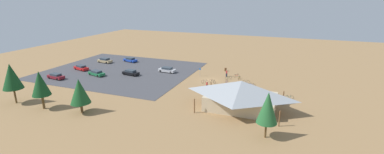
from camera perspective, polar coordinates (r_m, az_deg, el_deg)
name	(u,v)px	position (r m, az deg, el deg)	size (l,w,h in m)	color
ground	(210,80)	(67.80, 3.79, -0.72)	(160.00, 160.00, 0.00)	#937047
parking_lot_asphalt	(121,71)	(78.81, -14.57, 1.29)	(39.54, 33.48, 0.05)	#424247
bike_pavilion	(241,93)	(51.08, 10.15, -3.38)	(14.89, 10.22, 5.40)	#C6B28E
trash_bin	(226,69)	(76.37, 6.99, 1.56)	(0.60, 0.60, 0.90)	brown
lot_sign	(200,71)	(70.82, 1.66, 1.27)	(0.56, 0.08, 2.20)	#99999E
pine_midwest	(40,83)	(56.71, -29.06, -1.19)	(3.28, 3.28, 7.25)	brown
pine_far_west	(11,76)	(62.38, -33.46, 0.11)	(3.66, 3.66, 7.95)	brown
pine_east	(80,91)	(52.05, -22.36, -2.76)	(3.51, 3.51, 6.34)	brown
pine_far_east	(268,108)	(41.08, 15.46, -6.18)	(3.05, 3.05, 7.15)	brown
bicycle_purple_back_row	(225,86)	(62.73, 6.78, -1.89)	(1.20, 1.33, 0.86)	black
bicycle_silver_trailside	(275,95)	(59.52, 16.93, -3.58)	(1.76, 0.48, 0.83)	black
bicycle_red_edge_south	(236,76)	(71.21, 9.22, 0.27)	(1.16, 1.27, 0.83)	black
bicycle_blue_near_porch	(252,85)	(64.85, 12.44, -1.59)	(1.59, 0.58, 0.76)	black
bicycle_white_yard_front	(246,82)	(66.73, 11.19, -0.96)	(1.52, 0.88, 0.83)	black
bicycle_green_by_bin	(228,78)	(68.98, 7.59, -0.19)	(1.43, 0.97, 0.85)	black
bicycle_teal_edge_north	(289,97)	(59.12, 19.57, -3.97)	(1.73, 0.53, 0.84)	black
bicycle_yellow_lone_west	(239,78)	(69.46, 9.83, -0.20)	(0.48, 1.70, 0.76)	black
bicycle_orange_near_sign	(254,89)	(62.17, 12.84, -2.40)	(1.34, 1.12, 0.81)	black
bicycle_black_yard_left	(213,81)	(65.96, 4.32, -0.88)	(1.68, 0.80, 0.84)	black
bicycle_purple_yard_right	(227,82)	(65.52, 7.24, -1.10)	(0.48, 1.71, 0.84)	black
bicycle_silver_lone_east	(205,82)	(65.59, 2.65, -0.95)	(1.47, 0.97, 0.88)	black
car_tan_inner_stall	(105,60)	(89.20, -17.69, 3.32)	(4.76, 2.41, 1.47)	tan
car_green_end_stall	(96,73)	(75.66, -19.26, 0.79)	(5.08, 2.92, 1.35)	#1E6B3D
car_silver_back_corner	(167,70)	(74.77, -5.21, 1.52)	(4.78, 2.21, 1.40)	#BCBCC1
car_red_second_row	(81,68)	(82.72, -22.07, 1.83)	(4.98, 2.87, 1.40)	red
car_black_by_curb	(131,72)	(73.57, -12.63, 0.93)	(4.67, 2.25, 1.42)	black
car_maroon_mid_lot	(56,76)	(76.58, -26.47, 0.15)	(4.78, 2.23, 1.39)	maroon
car_blue_front_row	(130,60)	(88.28, -12.72, 3.54)	(4.79, 2.86, 1.37)	#1E42B2
visitor_at_bikes	(227,73)	(71.20, 7.20, 0.83)	(0.39, 0.40, 1.78)	#2D3347
visitor_crossing_yard	(207,85)	(61.92, 3.12, -1.61)	(0.39, 0.36, 1.61)	#2D3347
visitor_by_pavilion	(283,100)	(55.61, 18.46, -4.58)	(0.36, 0.38, 1.76)	#2D3347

